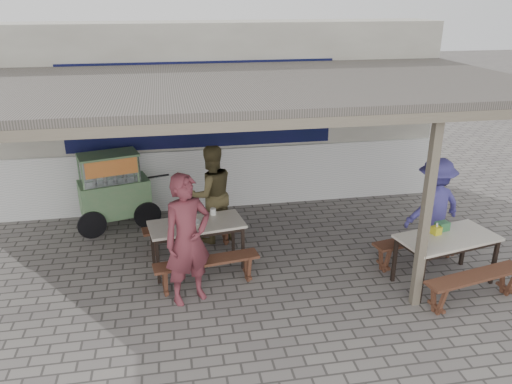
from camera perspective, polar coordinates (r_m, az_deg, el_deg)
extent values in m
plane|color=slate|center=(7.44, -2.31, -10.55)|extent=(60.00, 60.00, 0.00)
cube|color=beige|center=(10.12, -5.38, 8.90)|extent=(9.00, 1.20, 3.50)
cube|color=white|center=(9.84, -4.81, 1.56)|extent=(9.00, 0.10, 1.20)
cube|color=#100F46|center=(9.45, -6.32, 9.81)|extent=(5.00, 0.03, 1.60)
cube|color=#5C554F|center=(7.39, -3.76, 12.16)|extent=(9.00, 4.20, 0.12)
cube|color=#6F6854|center=(5.42, -1.15, 7.67)|extent=(9.00, 0.12, 0.12)
cube|color=#6F6854|center=(6.74, 18.86, -2.36)|extent=(0.11, 0.11, 2.70)
cube|color=beige|center=(7.60, -6.82, -3.70)|extent=(1.50, 0.87, 0.04)
cube|color=black|center=(7.62, -6.80, -4.10)|extent=(1.38, 0.75, 0.06)
cube|color=black|center=(7.44, -11.15, -7.80)|extent=(0.05, 0.05, 0.71)
cube|color=black|center=(7.67, -1.50, -6.42)|extent=(0.05, 0.05, 0.71)
cube|color=black|center=(7.92, -11.72, -5.94)|extent=(0.05, 0.05, 0.71)
cube|color=black|center=(8.14, -2.65, -4.71)|extent=(0.05, 0.05, 0.71)
cube|color=brown|center=(7.20, -5.65, -7.85)|extent=(1.54, 0.50, 0.04)
cube|color=brown|center=(7.22, -10.34, -10.08)|extent=(0.09, 0.28, 0.41)
cube|color=brown|center=(7.44, -0.99, -8.66)|extent=(0.09, 0.28, 0.41)
cube|color=brown|center=(8.27, -7.64, -3.84)|extent=(1.54, 0.50, 0.04)
cube|color=brown|center=(8.30, -11.69, -5.77)|extent=(0.09, 0.28, 0.41)
cube|color=brown|center=(8.49, -3.54, -4.68)|extent=(0.09, 0.28, 0.41)
cube|color=beige|center=(7.65, 21.07, -4.89)|extent=(1.54, 0.99, 0.04)
cube|color=black|center=(7.68, 21.02, -5.30)|extent=(1.42, 0.87, 0.06)
cube|color=black|center=(7.23, 18.40, -9.49)|extent=(0.05, 0.05, 0.71)
cube|color=black|center=(8.07, 25.57, -7.21)|extent=(0.05, 0.05, 0.71)
cube|color=black|center=(7.62, 15.56, -7.46)|extent=(0.05, 0.05, 0.71)
cube|color=black|center=(8.42, 22.67, -5.52)|extent=(0.05, 0.05, 0.71)
cube|color=brown|center=(7.43, 23.82, -8.78)|extent=(1.54, 0.59, 0.04)
cube|color=brown|center=(7.15, 20.03, -11.51)|extent=(0.11, 0.28, 0.41)
cube|color=brown|center=(7.95, 26.73, -9.11)|extent=(0.11, 0.28, 0.41)
cube|color=brown|center=(8.17, 18.04, -5.13)|extent=(1.54, 0.59, 0.04)
cube|color=brown|center=(7.92, 14.41, -7.43)|extent=(0.11, 0.28, 0.41)
cube|color=brown|center=(8.65, 21.00, -5.68)|extent=(0.11, 0.28, 0.41)
cube|color=#6C895B|center=(9.34, -15.82, -0.51)|extent=(1.31, 0.91, 0.62)
cube|color=#6C895B|center=(9.46, -15.62, -2.34)|extent=(1.26, 0.86, 0.04)
cylinder|color=black|center=(9.10, -18.22, -3.62)|extent=(0.49, 0.17, 0.49)
cylinder|color=black|center=(9.24, -12.28, -2.61)|extent=(0.49, 0.17, 0.49)
cube|color=silver|center=(9.15, -16.43, 2.66)|extent=(1.08, 0.77, 0.49)
cube|color=#6C895B|center=(9.08, -16.59, 4.11)|extent=(1.12, 0.81, 0.04)
cube|color=red|center=(8.86, -16.17, 2.64)|extent=(0.86, 0.25, 0.28)
cylinder|color=black|center=(9.37, -11.75, 1.68)|extent=(0.61, 0.20, 0.04)
imported|color=brown|center=(6.73, -7.82, -5.42)|extent=(0.79, 0.67, 1.84)
imported|color=brown|center=(8.40, -5.15, -0.22)|extent=(0.96, 0.84, 1.69)
imported|color=#4C469F|center=(8.49, 19.67, -1.54)|extent=(1.15, 0.83, 1.60)
cube|color=yellow|center=(7.63, 19.90, -4.14)|extent=(0.14, 0.14, 0.12)
cube|color=#357845|center=(7.78, 20.50, -3.68)|extent=(0.22, 0.17, 0.13)
cylinder|color=white|center=(7.84, -4.94, -2.23)|extent=(0.09, 0.09, 0.10)
imported|color=white|center=(7.53, -7.23, -3.56)|extent=(0.24, 0.24, 0.05)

